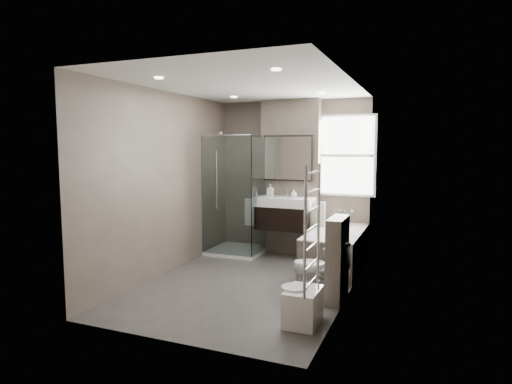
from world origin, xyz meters
The scene contains 15 objects.
room centered at (0.00, 0.00, 1.30)m, with size 2.70×3.90×2.70m.
vanity_pier centered at (0.00, 1.77, 1.30)m, with size 1.00×0.25×2.60m, color #5D5349.
vanity centered at (0.00, 1.43, 0.74)m, with size 0.95×0.47×0.66m.
mirror_cabinet centered at (0.00, 1.61, 1.63)m, with size 0.86×0.08×0.76m.
towel_left centered at (-0.56, 1.40, 0.72)m, with size 0.24×0.06×0.44m, color silver.
towel_right centered at (0.56, 1.40, 0.72)m, with size 0.24×0.06×0.44m, color silver.
shower_enclosure centered at (-0.75, 1.35, 0.49)m, with size 0.90×0.90×2.00m.
bathtub centered at (0.92, 1.10, 0.32)m, with size 0.75×1.60×0.57m.
window centered at (0.90, 1.88, 1.68)m, with size 0.98×0.06×1.33m.
toilet centered at (0.97, -0.22, 0.35)m, with size 0.39×0.69×0.70m, color white.
cistern_box centered at (1.21, -0.25, 0.50)m, with size 0.19×0.55×1.00m.
bidet centered at (1.01, -1.04, 0.19)m, with size 0.40×0.46×0.48m.
towel_radiator centered at (1.25, -1.60, 1.12)m, with size 0.03×0.49×1.10m.
soap_bottle_a centered at (-0.26, 1.48, 1.10)m, with size 0.09×0.09×0.20m, color white.
soap_bottle_b centered at (0.14, 1.49, 1.06)m, with size 0.10×0.10×0.13m, color white.
Camera 1 is at (2.16, -5.15, 1.82)m, focal length 30.00 mm.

